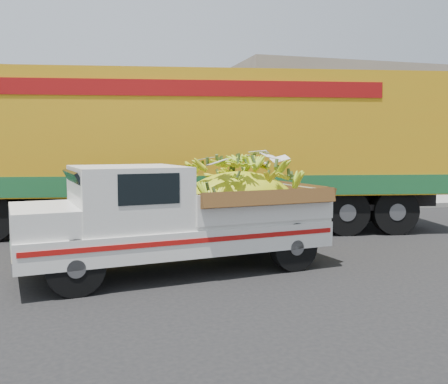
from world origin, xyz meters
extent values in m
plane|color=black|center=(0.00, 0.00, 0.00)|extent=(100.00, 100.00, 0.00)
cube|color=gray|center=(0.00, 5.61, 0.07)|extent=(60.00, 0.25, 0.15)
cube|color=gray|center=(0.00, 7.71, 0.07)|extent=(60.00, 4.00, 0.14)
cube|color=gray|center=(14.00, 14.61, 3.00)|extent=(14.00, 6.00, 6.00)
cylinder|color=black|center=(-0.35, -1.71, 0.41)|extent=(0.84, 0.35, 0.82)
cylinder|color=black|center=(-0.57, -0.16, 0.41)|extent=(0.84, 0.35, 0.82)
cylinder|color=black|center=(3.16, -1.21, 0.41)|extent=(0.84, 0.35, 0.82)
cylinder|color=black|center=(2.93, 0.34, 0.41)|extent=(0.84, 0.35, 0.82)
cube|color=silver|center=(1.24, -0.69, 0.60)|extent=(5.25, 2.52, 0.42)
cube|color=#A50F0C|center=(1.37, -1.60, 0.67)|extent=(4.90, 0.71, 0.08)
cube|color=silver|center=(-1.22, -1.05, 0.48)|extent=(0.36, 1.79, 0.15)
cube|color=silver|center=(-0.81, -0.99, 1.00)|extent=(1.15, 1.83, 0.39)
cube|color=silver|center=(0.47, -0.80, 1.29)|extent=(1.90, 1.97, 0.97)
cube|color=black|center=(0.70, -1.66, 1.47)|extent=(0.91, 0.14, 0.45)
cube|color=silver|center=(2.51, -0.51, 1.08)|extent=(2.70, 2.16, 0.55)
ellipsoid|color=gold|center=(2.41, -0.53, 0.97)|extent=(2.42, 1.76, 1.37)
cylinder|color=black|center=(6.87, 1.34, 0.55)|extent=(1.14, 0.51, 1.10)
cylinder|color=black|center=(7.23, 3.31, 0.55)|extent=(1.14, 0.51, 1.10)
cylinder|color=black|center=(5.69, 1.55, 0.55)|extent=(1.14, 0.51, 1.10)
cylinder|color=black|center=(6.05, 3.52, 0.55)|extent=(1.14, 0.51, 1.10)
cylinder|color=black|center=(-1.82, 4.95, 0.55)|extent=(1.14, 0.51, 1.10)
cube|color=black|center=(2.43, 3.16, 0.78)|extent=(11.99, 3.12, 0.36)
cube|color=#BE8A12|center=(2.43, 3.16, 2.38)|extent=(12.02, 4.56, 2.84)
cube|color=#19592A|center=(2.43, 3.16, 1.21)|extent=(12.08, 4.59, 0.45)
cube|color=maroon|center=(2.20, 1.92, 3.35)|extent=(8.27, 1.52, 0.35)
camera|label=1|loc=(-0.22, -8.82, 2.08)|focal=40.00mm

